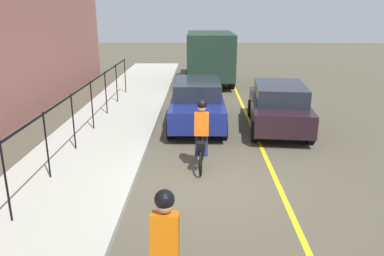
{
  "coord_description": "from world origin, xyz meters",
  "views": [
    {
      "loc": [
        -8.2,
        0.28,
        3.96
      ],
      "look_at": [
        1.29,
        0.46,
        1.0
      ],
      "focal_mm": 35.66,
      "sensor_mm": 36.0,
      "label": 1
    }
  ],
  "objects_px": {
    "cyclist_lead": "(202,135)",
    "cyclist_follow": "(165,255)",
    "parked_sedan_rear": "(197,102)",
    "patrol_sedan": "(278,105)",
    "box_truck_background": "(209,54)"
  },
  "relations": [
    {
      "from": "cyclist_lead",
      "to": "parked_sedan_rear",
      "type": "distance_m",
      "value": 3.89
    },
    {
      "from": "patrol_sedan",
      "to": "box_truck_background",
      "type": "relative_size",
      "value": 0.68
    },
    {
      "from": "cyclist_follow",
      "to": "parked_sedan_rear",
      "type": "height_order",
      "value": "cyclist_follow"
    },
    {
      "from": "cyclist_lead",
      "to": "box_truck_background",
      "type": "relative_size",
      "value": 0.27
    },
    {
      "from": "cyclist_follow",
      "to": "box_truck_background",
      "type": "distance_m",
      "value": 17.4
    },
    {
      "from": "parked_sedan_rear",
      "to": "cyclist_follow",
      "type": "bearing_deg",
      "value": -2.62
    },
    {
      "from": "cyclist_lead",
      "to": "cyclist_follow",
      "type": "distance_m",
      "value": 5.01
    },
    {
      "from": "cyclist_follow",
      "to": "parked_sedan_rear",
      "type": "relative_size",
      "value": 0.41
    },
    {
      "from": "box_truck_background",
      "to": "parked_sedan_rear",
      "type": "bearing_deg",
      "value": 175.23
    },
    {
      "from": "patrol_sedan",
      "to": "box_truck_background",
      "type": "height_order",
      "value": "box_truck_background"
    },
    {
      "from": "cyclist_lead",
      "to": "cyclist_follow",
      "type": "xyz_separation_m",
      "value": [
        -4.98,
        0.5,
        0.0
      ]
    },
    {
      "from": "cyclist_lead",
      "to": "patrol_sedan",
      "type": "bearing_deg",
      "value": -34.84
    },
    {
      "from": "box_truck_background",
      "to": "cyclist_follow",
      "type": "bearing_deg",
      "value": 176.19
    },
    {
      "from": "cyclist_follow",
      "to": "box_truck_background",
      "type": "xyz_separation_m",
      "value": [
        17.36,
        -1.0,
        0.64
      ]
    },
    {
      "from": "cyclist_follow",
      "to": "box_truck_background",
      "type": "relative_size",
      "value": 0.27
    }
  ]
}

